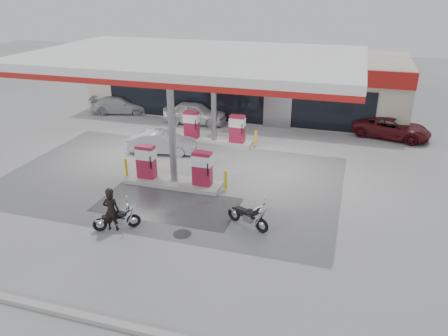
% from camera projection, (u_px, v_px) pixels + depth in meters
% --- Properties ---
extents(ground, '(90.00, 90.00, 0.00)m').
position_uv_depth(ground, '(156.00, 203.00, 18.77)').
color(ground, gray).
rests_on(ground, ground).
extents(wet_patch, '(6.00, 3.00, 0.00)m').
position_uv_depth(wet_patch, '(167.00, 205.00, 18.64)').
color(wet_patch, '#4C4C4F').
rests_on(wet_patch, ground).
extents(drain_cover, '(0.70, 0.70, 0.01)m').
position_uv_depth(drain_cover, '(182.00, 234.00, 16.48)').
color(drain_cover, '#38383A').
rests_on(drain_cover, ground).
extents(kerb, '(28.00, 0.25, 0.15)m').
position_uv_depth(kerb, '(53.00, 310.00, 12.59)').
color(kerb, gray).
rests_on(kerb, ground).
extents(store_building, '(22.00, 8.22, 4.00)m').
position_uv_depth(store_building, '(248.00, 81.00, 31.98)').
color(store_building, beige).
rests_on(store_building, ground).
extents(canopy, '(16.00, 10.02, 5.51)m').
position_uv_depth(canopy, '(194.00, 60.00, 21.08)').
color(canopy, silver).
rests_on(canopy, ground).
extents(pump_island_near, '(5.14, 1.30, 1.78)m').
position_uv_depth(pump_island_near, '(174.00, 170.00, 20.25)').
color(pump_island_near, '#9E9E99').
rests_on(pump_island_near, ground).
extents(pump_island_far, '(5.14, 1.30, 1.78)m').
position_uv_depth(pump_island_far, '(214.00, 131.00, 25.52)').
color(pump_island_far, '#9E9E99').
rests_on(pump_island_far, ground).
extents(main_motorcycle, '(1.62, 1.06, 0.93)m').
position_uv_depth(main_motorcycle, '(117.00, 219.00, 16.68)').
color(main_motorcycle, black).
rests_on(main_motorcycle, ground).
extents(biker_main, '(0.68, 0.53, 1.66)m').
position_uv_depth(biker_main, '(111.00, 210.00, 16.47)').
color(biker_main, black).
rests_on(biker_main, ground).
extents(parked_motorcycle, '(1.84, 1.07, 1.00)m').
position_uv_depth(parked_motorcycle, '(248.00, 217.00, 16.81)').
color(parked_motorcycle, black).
rests_on(parked_motorcycle, ground).
extents(sedan_white, '(4.26, 1.84, 1.43)m').
position_uv_depth(sedan_white, '(195.00, 113.00, 28.97)').
color(sedan_white, silver).
rests_on(sedan_white, ground).
extents(attendant, '(0.74, 0.89, 1.63)m').
position_uv_depth(attendant, '(216.00, 124.00, 26.42)').
color(attendant, '#505055').
rests_on(attendant, ground).
extents(hatchback_silver, '(3.89, 1.96, 1.22)m').
position_uv_depth(hatchback_silver, '(162.00, 142.00, 24.05)').
color(hatchback_silver, '#A0A3A8').
rests_on(hatchback_silver, ground).
extents(parked_car_left, '(4.43, 2.81, 1.20)m').
position_uv_depth(parked_car_left, '(120.00, 105.00, 31.33)').
color(parked_car_left, '#A3A6AB').
rests_on(parked_car_left, ground).
extents(parked_car_right, '(4.86, 3.02, 1.25)m').
position_uv_depth(parked_car_right, '(391.00, 128.00, 26.40)').
color(parked_car_right, '#511117').
rests_on(parked_car_right, ground).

